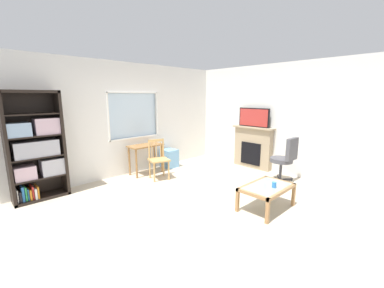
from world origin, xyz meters
The scene contains 12 objects.
ground centered at (0.00, 0.00, -0.01)m, with size 6.25×6.19×0.02m, color beige.
wall_back_with_window centered at (-0.01, 2.60, 1.31)m, with size 5.25×0.15×2.63m.
wall_right centered at (2.68, 0.00, 1.32)m, with size 0.12×5.39×2.63m, color silver.
bookshelf centered at (-2.02, 2.36, 0.93)m, with size 0.90×0.38×1.97m.
desk_under_window centered at (0.20, 2.25, 0.58)m, with size 0.82×0.42×0.71m.
wooden_chair centered at (0.20, 1.73, 0.46)m, with size 0.52×0.50×0.90m.
plastic_drawer_unit centered at (0.96, 2.30, 0.24)m, with size 0.35×0.40×0.47m, color #72ADDB.
fireplace centered at (2.53, 0.74, 0.55)m, with size 0.26×1.14×1.09m.
tv centered at (2.51, 0.74, 1.33)m, with size 0.06×0.86×0.48m.
office_chair centered at (2.07, -0.36, 0.55)m, with size 0.56×0.58×1.00m.
coffee_table centered at (0.61, -0.76, 0.34)m, with size 0.93×0.59×0.40m.
sippy_cup centered at (0.63, -0.87, 0.45)m, with size 0.07×0.07×0.09m, color #337FD6.
Camera 1 is at (-2.91, -2.64, 1.87)m, focal length 22.57 mm.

